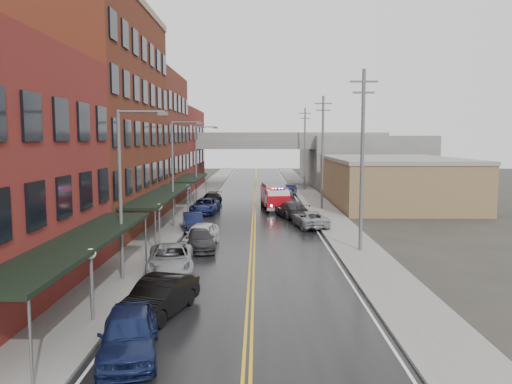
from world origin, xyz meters
name	(u,v)px	position (x,y,z in m)	size (l,w,h in m)	color
ground	(248,343)	(0.00, 0.00, 0.00)	(220.00, 220.00, 0.00)	#2D2B26
road	(254,217)	(0.00, 30.00, 0.01)	(11.00, 160.00, 0.02)	black
sidewalk_left	(179,216)	(-7.30, 30.00, 0.07)	(3.00, 160.00, 0.15)	slate
sidewalk_right	(329,216)	(7.30, 30.00, 0.07)	(3.00, 160.00, 0.15)	slate
curb_left	(196,216)	(-5.65, 30.00, 0.07)	(0.30, 160.00, 0.15)	gray
curb_right	(312,216)	(5.65, 30.00, 0.07)	(0.30, 160.00, 0.15)	gray
brick_building_b	(89,121)	(-13.30, 23.00, 9.00)	(9.00, 20.00, 18.00)	#592617
brick_building_c	(140,139)	(-13.30, 40.50, 7.50)	(9.00, 15.00, 15.00)	#5A211B
brick_building_far	(168,149)	(-13.30, 58.00, 6.00)	(9.00, 20.00, 12.00)	maroon
tan_building	(392,182)	(16.00, 40.00, 2.50)	(14.00, 22.00, 5.00)	#91764E
right_far_block	(358,159)	(18.00, 70.00, 4.00)	(18.00, 30.00, 8.00)	slate
awning_0	(81,241)	(-7.49, 4.00, 2.99)	(2.60, 16.00, 3.09)	black
awning_1	(162,194)	(-7.49, 23.00, 2.99)	(2.60, 18.00, 3.09)	black
awning_2	(191,178)	(-7.49, 40.50, 2.99)	(2.60, 13.00, 3.09)	black
globe_lamp_0	(91,268)	(-6.40, 2.00, 2.31)	(0.44, 0.44, 3.12)	#59595B
globe_lamp_1	(159,215)	(-6.40, 16.00, 2.31)	(0.44, 0.44, 3.12)	#59595B
globe_lamp_2	(188,193)	(-6.40, 30.00, 2.31)	(0.44, 0.44, 3.12)	#59595B
street_lamp_0	(125,184)	(-6.55, 8.00, 5.19)	(2.64, 0.22, 9.00)	#59595B
street_lamp_1	(175,167)	(-6.55, 24.00, 5.19)	(2.64, 0.22, 9.00)	#59595B
street_lamp_2	(198,159)	(-6.55, 40.00, 5.19)	(2.64, 0.22, 9.00)	#59595B
utility_pole_0	(362,157)	(7.20, 15.00, 6.31)	(1.80, 0.24, 12.00)	#59595B
utility_pole_1	(323,151)	(7.20, 35.00, 6.31)	(1.80, 0.24, 12.00)	#59595B
utility_pole_2	(305,147)	(7.20, 55.00, 6.31)	(1.80, 0.24, 12.00)	#59595B
overpass	(255,149)	(0.00, 62.00, 5.99)	(40.00, 10.00, 7.50)	slate
fire_truck	(275,196)	(2.16, 35.34, 1.45)	(3.46, 7.50, 2.67)	#B20812
parked_car_left_0	(129,333)	(-4.11, -1.13, 0.82)	(1.95, 4.84, 1.65)	#121B43
parked_car_left_1	(159,297)	(-3.85, 2.94, 0.81)	(1.71, 4.90, 1.62)	black
parked_car_left_2	(171,259)	(-4.57, 9.86, 0.77)	(2.54, 5.51, 1.53)	gray
parked_car_left_3	(200,240)	(-3.60, 15.70, 0.69)	(1.92, 4.73, 1.37)	#252527
parked_car_left_4	(201,235)	(-3.64, 16.80, 0.82)	(1.93, 4.80, 1.64)	silver
parked_car_left_5	(193,222)	(-4.97, 22.80, 0.73)	(1.53, 4.40, 1.45)	black
parked_car_left_6	(205,206)	(-5.00, 32.32, 0.76)	(2.51, 5.45, 1.51)	#131A48
parked_car_left_7	(211,199)	(-5.00, 38.93, 0.68)	(1.91, 4.69, 1.36)	black
parked_car_right_0	(310,219)	(4.83, 24.32, 0.71)	(2.37, 5.14, 1.43)	gray
parked_car_right_1	(291,209)	(3.60, 29.80, 0.79)	(2.21, 5.44, 1.58)	#2B2B2E
parked_car_right_2	(285,192)	(3.89, 46.20, 0.69)	(1.64, 4.07, 1.39)	silver
parked_car_right_3	(290,190)	(4.72, 49.32, 0.72)	(1.52, 4.35, 1.43)	black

